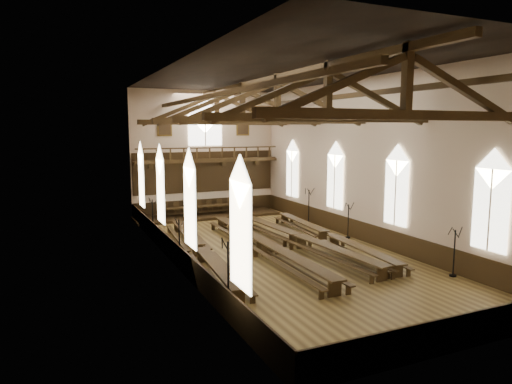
% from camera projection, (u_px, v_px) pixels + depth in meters
% --- Properties ---
extents(ground, '(26.00, 26.00, 0.00)m').
position_uv_depth(ground, '(277.00, 251.00, 26.08)').
color(ground, brown).
rests_on(ground, ground).
extents(room_walls, '(26.00, 26.00, 26.00)m').
position_uv_depth(room_walls, '(277.00, 137.00, 25.20)').
color(room_walls, '#C5AF95').
rests_on(room_walls, ground).
extents(wainscot_band, '(12.00, 26.00, 1.20)m').
position_uv_depth(wainscot_band, '(277.00, 241.00, 26.00)').
color(wainscot_band, black).
rests_on(wainscot_band, ground).
extents(side_windows, '(11.85, 19.80, 4.50)m').
position_uv_depth(side_windows, '(277.00, 186.00, 25.57)').
color(side_windows, white).
rests_on(side_windows, room_walls).
extents(end_window, '(2.80, 0.12, 3.80)m').
position_uv_depth(end_window, '(205.00, 125.00, 36.75)').
color(end_window, white).
rests_on(end_window, room_walls).
extents(minstrels_gallery, '(11.80, 1.24, 3.70)m').
position_uv_depth(minstrels_gallery, '(207.00, 167.00, 36.99)').
color(minstrels_gallery, '#3E2B13').
rests_on(minstrels_gallery, room_walls).
extents(portraits, '(7.75, 0.09, 1.45)m').
position_uv_depth(portraits, '(205.00, 127.00, 36.77)').
color(portraits, brown).
rests_on(portraits, room_walls).
extents(roof_trusses, '(11.70, 25.70, 2.80)m').
position_uv_depth(roof_trusses, '(277.00, 105.00, 24.96)').
color(roof_trusses, '#3E2B13').
rests_on(roof_trusses, room_walls).
extents(refectory_row_a, '(2.07, 14.38, 0.74)m').
position_uv_depth(refectory_row_a, '(201.00, 249.00, 24.35)').
color(refectory_row_a, '#3E2B13').
rests_on(refectory_row_a, ground).
extents(refectory_row_b, '(1.72, 14.86, 0.80)m').
position_uv_depth(refectory_row_b, '(264.00, 244.00, 25.28)').
color(refectory_row_b, '#3E2B13').
rests_on(refectory_row_b, ground).
extents(refectory_row_c, '(2.09, 14.79, 0.78)m').
position_uv_depth(refectory_row_c, '(297.00, 238.00, 26.88)').
color(refectory_row_c, '#3E2B13').
rests_on(refectory_row_c, ground).
extents(refectory_row_d, '(1.94, 14.09, 0.71)m').
position_uv_depth(refectory_row_d, '(329.00, 236.00, 27.57)').
color(refectory_row_d, '#3E2B13').
rests_on(refectory_row_d, ground).
extents(dais, '(11.40, 3.04, 0.20)m').
position_uv_depth(dais, '(207.00, 216.00, 36.20)').
color(dais, black).
rests_on(dais, ground).
extents(high_table, '(7.80, 0.88, 0.73)m').
position_uv_depth(high_table, '(207.00, 207.00, 36.10)').
color(high_table, '#3E2B13').
rests_on(high_table, dais).
extents(high_chairs, '(6.77, 0.48, 1.04)m').
position_uv_depth(high_chairs, '(204.00, 206.00, 36.80)').
color(high_chairs, '#3E2B13').
rests_on(high_chairs, dais).
extents(candelabrum_left_near, '(0.79, 0.87, 2.84)m').
position_uv_depth(candelabrum_left_near, '(228.00, 288.00, 17.49)').
color(candelabrum_left_near, black).
rests_on(candelabrum_left_near, ground).
extents(candelabrum_left_mid, '(0.67, 0.71, 2.35)m').
position_uv_depth(candelabrum_left_mid, '(180.00, 247.00, 24.08)').
color(candelabrum_left_mid, black).
rests_on(candelabrum_left_mid, ground).
extents(candelabrum_left_far, '(0.65, 0.75, 2.44)m').
position_uv_depth(candelabrum_left_far, '(153.00, 223.00, 30.28)').
color(candelabrum_left_far, black).
rests_on(candelabrum_left_far, ground).
extents(candelabrum_right_near, '(0.70, 0.71, 2.38)m').
position_uv_depth(candelabrum_right_near, '(454.00, 262.00, 21.45)').
color(candelabrum_right_near, black).
rests_on(candelabrum_right_near, ground).
extents(candelabrum_right_mid, '(0.66, 0.70, 2.31)m').
position_uv_depth(candelabrum_right_mid, '(348.00, 227.00, 29.04)').
color(candelabrum_right_mid, black).
rests_on(candelabrum_right_mid, ground).
extents(candelabrum_right_far, '(0.72, 0.82, 2.65)m').
position_uv_depth(candelabrum_right_far, '(309.00, 213.00, 33.45)').
color(candelabrum_right_far, black).
rests_on(candelabrum_right_far, ground).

